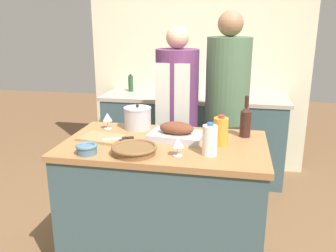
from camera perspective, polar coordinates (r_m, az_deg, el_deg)
name	(u,v)px	position (r m, az deg, el deg)	size (l,w,h in m)	color
kitchen_island	(165,205)	(2.58, -0.52, -12.49)	(1.36, 0.80, 0.94)	#3D565B
back_counter	(193,136)	(4.04, 4.03, -1.65)	(2.03, 0.60, 0.93)	#3D565B
back_wall	(198,61)	(4.22, 4.86, 10.32)	(2.53, 0.10, 2.55)	beige
roasting_pan	(176,133)	(2.44, 1.37, -1.09)	(0.39, 0.28, 0.12)	#BCBCC1
wicker_basket	(134,149)	(2.19, -5.45, -3.75)	(0.28, 0.28, 0.05)	brown
cutting_board	(101,138)	(2.50, -10.64, -1.86)	(0.32, 0.26, 0.02)	#AD7F51
stock_pot	(138,118)	(2.69, -4.90, 1.30)	(0.21, 0.21, 0.19)	#B7B7BC
mixing_bowl	(87,149)	(2.23, -12.91, -3.54)	(0.13, 0.13, 0.06)	slate
juice_jug	(221,131)	(2.34, 8.46, -0.84)	(0.10, 0.10, 0.20)	orange
milk_jug	(210,140)	(2.15, 6.72, -2.26)	(0.09, 0.09, 0.20)	white
wine_bottle_green	(246,121)	(2.54, 12.35, 0.83)	(0.08, 0.08, 0.29)	#381E19
wine_glass_left	(178,143)	(2.13, 1.57, -2.69)	(0.07, 0.07, 0.12)	silver
wine_glass_right	(107,117)	(2.71, -9.71, 1.36)	(0.07, 0.07, 0.12)	silver
knife_chef	(119,138)	(2.42, -7.85, -1.99)	(0.21, 0.11, 0.01)	#B7B7BC
stand_mixer	(187,84)	(3.88, 3.11, 6.77)	(0.18, 0.14, 0.33)	silver
condiment_bottle_tall	(131,83)	(4.19, -6.00, 6.80)	(0.06, 0.06, 0.20)	#234C28
condiment_bottle_short	(172,86)	(4.03, 0.67, 6.49)	(0.06, 0.06, 0.20)	maroon
person_cook_aproned	(177,113)	(3.19, 1.44, 2.12)	(0.38, 0.39, 1.69)	beige
person_cook_guest	(227,107)	(3.14, 9.38, 2.99)	(0.38, 0.38, 1.81)	beige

